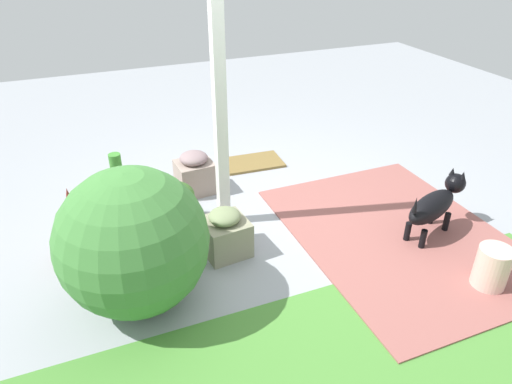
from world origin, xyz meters
TOP-DOWN VIEW (x-y plane):
  - ground_plane at (0.00, 0.00)m, footprint 12.00×12.00m
  - brick_path at (-1.02, 0.64)m, footprint 1.80×2.40m
  - porch_pillar at (0.39, -0.20)m, footprint 0.10×0.10m
  - stone_planter_nearest at (0.49, -0.86)m, footprint 0.39×0.36m
  - stone_planter_mid at (0.54, 0.27)m, footprint 0.40×0.40m
  - round_shrub at (1.33, 0.59)m, footprint 1.09×1.09m
  - terracotta_pot_tall at (1.27, -0.72)m, footprint 0.21×0.21m
  - terracotta_pot_broad at (0.84, -0.31)m, footprint 0.39×0.39m
  - terracotta_pot_spiky at (1.71, -0.13)m, footprint 0.23×0.23m
  - dog at (-1.30, 0.72)m, footprint 0.80×0.44m
  - ceramic_urn at (-1.24, 1.47)m, footprint 0.26×0.26m
  - doormat at (-0.32, -1.24)m, footprint 0.72×0.48m

SIDE VIEW (x-z plane):
  - ground_plane at x=0.00m, z-range 0.00..0.00m
  - brick_path at x=-1.02m, z-range 0.00..0.02m
  - doormat at x=-0.32m, z-range 0.00..0.03m
  - ceramic_urn at x=-1.24m, z-range 0.00..0.36m
  - stone_planter_mid at x=0.54m, z-range -0.02..0.41m
  - stone_planter_nearest at x=0.49m, z-range -0.01..0.45m
  - terracotta_pot_tall at x=1.27m, z-range -0.09..0.55m
  - terracotta_pot_broad at x=0.84m, z-range 0.03..0.47m
  - dog at x=-1.30m, z-range 0.04..0.60m
  - terracotta_pot_spiky at x=1.71m, z-range -0.02..0.67m
  - round_shrub at x=1.33m, z-range 0.00..1.09m
  - porch_pillar at x=0.39m, z-range 0.00..2.58m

